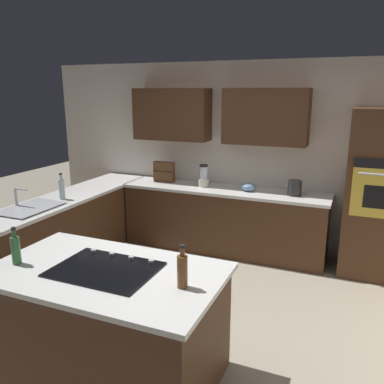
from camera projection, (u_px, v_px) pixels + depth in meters
ground_plane at (179, 311)px, 4.06m from camera, size 14.00×14.00×0.00m
wall_back at (234, 146)px, 5.56m from camera, size 6.00×0.44×2.60m
lower_cabinets_back at (223, 221)px, 5.53m from camera, size 2.80×0.60×0.86m
countertop_back at (224, 190)px, 5.42m from camera, size 2.84×0.64×0.04m
lower_cabinets_side at (69, 231)px, 5.13m from camera, size 0.60×2.90×0.86m
countertop_side at (66, 198)px, 5.02m from camera, size 0.64×2.94×0.04m
island_base at (108, 326)px, 3.07m from camera, size 1.69×0.96×0.86m
island_top at (105, 273)px, 2.96m from camera, size 1.77×1.04×0.04m
wall_oven at (381, 195)px, 4.65m from camera, size 0.80×0.66×2.01m
sink_unit at (30, 207)px, 4.48m from camera, size 0.46×0.70×0.23m
cooktop at (105, 269)px, 2.96m from camera, size 0.76×0.56×0.03m
blender at (204, 177)px, 5.50m from camera, size 0.15×0.15×0.31m
mixing_bowl at (249, 187)px, 5.28m from camera, size 0.19×0.19×0.11m
spice_rack at (164, 172)px, 5.81m from camera, size 0.31×0.11×0.29m
kettle at (295, 188)px, 5.04m from camera, size 0.18×0.18×0.19m
dish_soap_bottle at (62, 189)px, 4.86m from camera, size 0.07×0.07×0.33m
oil_bottle at (16, 249)px, 3.03m from camera, size 0.07×0.07×0.30m
second_bottle at (182, 270)px, 2.66m from camera, size 0.07×0.07×0.31m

